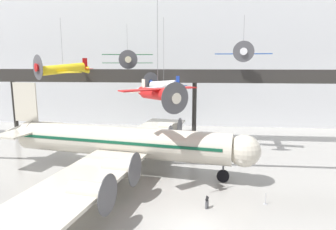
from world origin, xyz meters
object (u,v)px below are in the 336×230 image
airliner_silver_main (120,142)px  stanchion_barrier (265,201)px  suspended_plane_green_biplane (128,60)px  suspended_plane_red_highwing (158,94)px  suspended_plane_white_twin (164,85)px  info_sign_pedestal (207,203)px  suspended_plane_blue_trainer (243,52)px  suspended_plane_yellow_lowwing (63,69)px

airliner_silver_main → stanchion_barrier: (14.85, -6.83, -3.17)m
suspended_plane_green_biplane → stanchion_barrier: suspended_plane_green_biplane is taller
airliner_silver_main → suspended_plane_red_highwing: (5.01, -4.71, 6.06)m
airliner_silver_main → stanchion_barrier: bearing=-14.5°
airliner_silver_main → suspended_plane_white_twin: suspended_plane_white_twin is taller
stanchion_barrier → info_sign_pedestal: (-5.21, -1.23, 0.13)m
suspended_plane_red_highwing → info_sign_pedestal: 10.75m
suspended_plane_blue_trainer → stanchion_barrier: size_ratio=6.84×
suspended_plane_green_biplane → info_sign_pedestal: (12.25, -24.68, -12.36)m
suspended_plane_green_biplane → stanchion_barrier: (17.45, -23.45, -12.49)m
airliner_silver_main → suspended_plane_blue_trainer: (14.71, 8.84, 10.30)m
suspended_plane_blue_trainer → stanchion_barrier: 20.66m
suspended_plane_green_biplane → suspended_plane_yellow_lowwing: bearing=-56.4°
suspended_plane_white_twin → stanchion_barrier: bearing=168.7°
suspended_plane_red_highwing → suspended_plane_blue_trainer: (9.70, 13.55, 4.23)m
airliner_silver_main → suspended_plane_yellow_lowwing: size_ratio=4.31×
suspended_plane_red_highwing → suspended_plane_yellow_lowwing: (-14.98, 13.22, 1.92)m
suspended_plane_white_twin → suspended_plane_blue_trainer: suspended_plane_blue_trainer is taller
suspended_plane_red_highwing → suspended_plane_blue_trainer: size_ratio=1.39×
suspended_plane_white_twin → airliner_silver_main: bearing=108.8°
suspended_plane_yellow_lowwing → suspended_plane_white_twin: bearing=132.2°
suspended_plane_red_highwing → suspended_plane_green_biplane: bearing=161.8°
suspended_plane_white_twin → info_sign_pedestal: size_ratio=8.12×
suspended_plane_red_highwing → suspended_plane_green_biplane: 22.89m
suspended_plane_white_twin → suspended_plane_blue_trainer: size_ratio=1.37×
airliner_silver_main → suspended_plane_red_highwing: size_ratio=3.48×
suspended_plane_yellow_lowwing → suspended_plane_blue_trainer: bearing=132.0°
suspended_plane_blue_trainer → stanchion_barrier: suspended_plane_blue_trainer is taller
airliner_silver_main → suspended_plane_green_biplane: 19.23m
suspended_plane_red_highwing → suspended_plane_white_twin: 13.47m
suspended_plane_green_biplane → airliner_silver_main: bearing=-5.3°
suspended_plane_blue_trainer → info_sign_pedestal: suspended_plane_blue_trainer is taller
stanchion_barrier → info_sign_pedestal: 5.35m
airliner_silver_main → info_sign_pedestal: size_ratio=28.78×
suspended_plane_white_twin → suspended_plane_yellow_lowwing: 14.28m
suspended_plane_white_twin → suspended_plane_green_biplane: bearing=-5.2°
suspended_plane_green_biplane → suspended_plane_red_highwing: bearing=5.4°
suspended_plane_blue_trainer → suspended_plane_yellow_lowwing: bearing=-82.0°
info_sign_pedestal → stanchion_barrier: bearing=38.4°
suspended_plane_yellow_lowwing → suspended_plane_green_biplane: size_ratio=1.02×
suspended_plane_blue_trainer → info_sign_pedestal: (-5.07, -16.89, -13.34)m
airliner_silver_main → suspended_plane_yellow_lowwing: (-9.96, 8.50, 7.98)m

